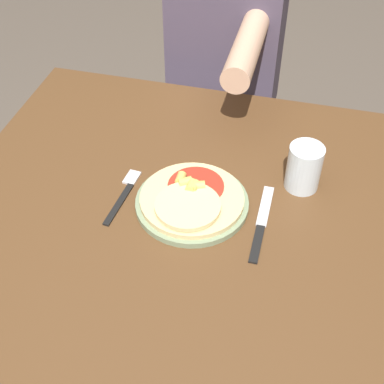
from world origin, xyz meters
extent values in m
plane|color=brown|center=(0.00, 0.00, 0.00)|extent=(8.00, 8.00, 0.00)
cube|color=brown|center=(0.00, 0.00, 0.71)|extent=(0.97, 0.92, 0.03)
cylinder|color=brown|center=(-0.43, 0.40, 0.35)|extent=(0.06, 0.06, 0.70)
cylinder|color=brown|center=(0.43, 0.40, 0.35)|extent=(0.06, 0.06, 0.70)
cylinder|color=gray|center=(0.04, 0.01, 0.74)|extent=(0.24, 0.24, 0.01)
cylinder|color=#E0C689|center=(0.04, 0.01, 0.75)|extent=(0.22, 0.22, 0.01)
cylinder|color=#B22D1E|center=(0.04, 0.05, 0.76)|extent=(0.12, 0.12, 0.00)
cylinder|color=beige|center=(0.04, -0.02, 0.76)|extent=(0.14, 0.14, 0.01)
cylinder|color=#E5BC5B|center=(0.02, 0.04, 0.77)|extent=(0.04, 0.03, 0.02)
cylinder|color=#E5BC5B|center=(0.05, 0.04, 0.77)|extent=(0.03, 0.03, 0.02)
cylinder|color=#E5BC5B|center=(0.01, 0.05, 0.77)|extent=(0.02, 0.03, 0.02)
cylinder|color=#E5BC5B|center=(0.04, 0.03, 0.77)|extent=(0.02, 0.03, 0.02)
cylinder|color=#E5BC5B|center=(0.03, 0.03, 0.77)|extent=(0.02, 0.03, 0.02)
cube|color=black|center=(-0.11, -0.03, 0.73)|extent=(0.02, 0.13, 0.00)
cube|color=silver|center=(-0.11, 0.06, 0.73)|extent=(0.03, 0.05, 0.00)
cube|color=black|center=(0.19, -0.06, 0.73)|extent=(0.02, 0.10, 0.00)
cube|color=silver|center=(0.19, 0.05, 0.73)|extent=(0.02, 0.12, 0.00)
cylinder|color=silver|center=(0.26, 0.13, 0.78)|extent=(0.08, 0.08, 0.11)
cylinder|color=#2D2D38|center=(-0.09, 0.67, 0.27)|extent=(0.11, 0.11, 0.53)
cylinder|color=#2D2D38|center=(0.05, 0.67, 0.27)|extent=(0.11, 0.11, 0.53)
cube|color=#4C4256|center=(-0.02, 0.67, 0.78)|extent=(0.32, 0.22, 0.49)
cylinder|color=tan|center=(0.08, 0.41, 0.89)|extent=(0.07, 0.30, 0.07)
camera|label=1|loc=(0.24, -0.77, 1.55)|focal=50.00mm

